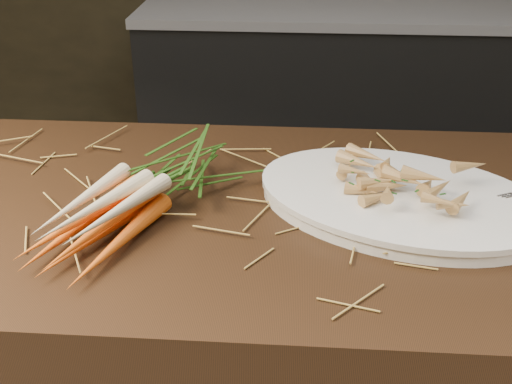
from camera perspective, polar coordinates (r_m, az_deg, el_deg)
back_counter at (r=3.01m, az=7.90°, el=8.21°), size 1.82×0.62×0.84m
straw_bedding at (r=1.09m, az=-1.24°, el=-0.63°), size 1.40×0.60×0.02m
root_veg_bunch at (r=1.08m, az=-9.51°, el=0.75°), size 0.31×0.48×0.09m
serving_platter at (r=1.10m, az=12.62°, el=-0.82°), size 0.56×0.47×0.03m
roasted_veg_heap at (r=1.08m, az=12.84°, el=1.00°), size 0.28×0.24×0.05m
serving_fork at (r=1.06m, az=21.34°, el=-2.49°), size 0.17×0.09×0.00m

